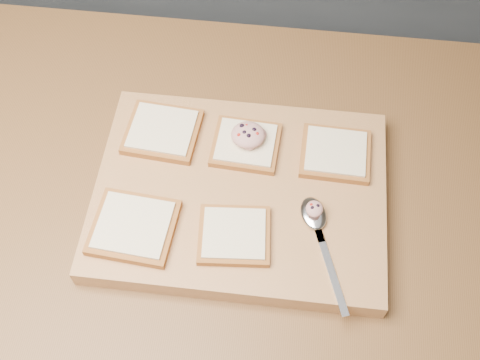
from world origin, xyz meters
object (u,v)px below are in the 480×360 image
object	(u,v)px
bread_far_center	(246,144)
spoon	(316,222)
cutting_board	(240,195)
tuna_salad_dollop	(248,135)

from	to	relation	value
bread_far_center	spoon	xyz separation A→B (m)	(0.13, -0.14, -0.00)
cutting_board	spoon	size ratio (longest dim) A/B	2.39
tuna_salad_dollop	bread_far_center	bearing A→B (deg)	-122.34
cutting_board	tuna_salad_dollop	distance (m)	0.10
tuna_salad_dollop	spoon	bearing A→B (deg)	-48.46
bread_far_center	spoon	distance (m)	0.19
cutting_board	spoon	bearing A→B (deg)	-21.52
bread_far_center	tuna_salad_dollop	world-z (taller)	tuna_salad_dollop
tuna_salad_dollop	cutting_board	bearing A→B (deg)	-92.07
cutting_board	bread_far_center	distance (m)	0.09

